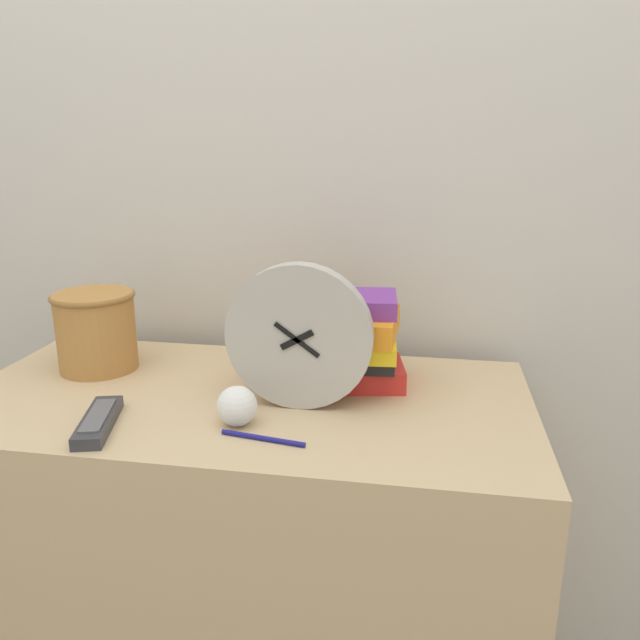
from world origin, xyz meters
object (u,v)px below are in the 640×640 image
(tv_remote, at_px, (98,421))
(basket, at_px, (96,329))
(book_stack, at_px, (337,340))
(crumpled_paper_ball, at_px, (237,406))
(pen, at_px, (263,438))
(desk_clock, at_px, (299,337))

(tv_remote, bearing_deg, basket, 118.18)
(book_stack, xyz_separation_m, basket, (-0.48, -0.00, -0.00))
(crumpled_paper_ball, distance_m, pen, 0.08)
(pen, bearing_deg, crumpled_paper_ball, 139.26)
(desk_clock, height_order, pen, desk_clock)
(tv_remote, bearing_deg, desk_clock, 24.44)
(desk_clock, xyz_separation_m, tv_remote, (-0.30, -0.14, -0.12))
(book_stack, height_order, pen, book_stack)
(basket, xyz_separation_m, pen, (0.41, -0.25, -0.08))
(book_stack, height_order, crumpled_paper_ball, book_stack)
(desk_clock, relative_size, basket, 1.56)
(desk_clock, xyz_separation_m, pen, (-0.03, -0.14, -0.12))
(crumpled_paper_ball, bearing_deg, book_stack, 57.21)
(basket, relative_size, crumpled_paper_ball, 2.46)
(book_stack, bearing_deg, pen, -107.05)
(tv_remote, bearing_deg, pen, 0.16)
(desk_clock, distance_m, book_stack, 0.13)
(basket, xyz_separation_m, crumpled_paper_ball, (0.35, -0.20, -0.05))
(basket, bearing_deg, crumpled_paper_ball, -29.83)
(basket, distance_m, tv_remote, 0.29)
(desk_clock, xyz_separation_m, crumpled_paper_ball, (-0.08, -0.09, -0.09))
(basket, height_order, tv_remote, basket)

